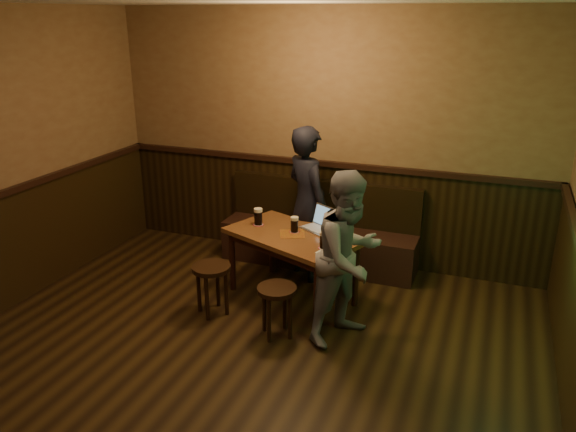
# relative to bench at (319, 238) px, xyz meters

# --- Properties ---
(room) EXTENTS (5.04, 6.04, 2.84)m
(room) POSITION_rel_bench_xyz_m (-0.03, -2.53, 0.89)
(room) COLOR black
(room) RESTS_ON ground
(bench) EXTENTS (2.20, 0.50, 0.95)m
(bench) POSITION_rel_bench_xyz_m (0.00, 0.00, 0.00)
(bench) COLOR black
(bench) RESTS_ON ground
(pub_table) EXTENTS (1.46, 1.15, 0.69)m
(pub_table) POSITION_rel_bench_xyz_m (0.00, -0.88, 0.28)
(pub_table) COLOR brown
(pub_table) RESTS_ON ground
(stool_left) EXTENTS (0.40, 0.40, 0.49)m
(stool_left) POSITION_rel_bench_xyz_m (-0.59, -1.45, 0.08)
(stool_left) COLOR black
(stool_left) RESTS_ON ground
(stool_right) EXTENTS (0.40, 0.40, 0.47)m
(stool_right) POSITION_rel_bench_xyz_m (0.13, -1.59, 0.06)
(stool_right) COLOR black
(stool_right) RESTS_ON ground
(pint_left) EXTENTS (0.11, 0.11, 0.18)m
(pint_left) POSITION_rel_bench_xyz_m (-0.41, -0.76, 0.46)
(pint_left) COLOR maroon
(pint_left) RESTS_ON pub_table
(pint_mid) EXTENTS (0.10, 0.10, 0.16)m
(pint_mid) POSITION_rel_bench_xyz_m (0.00, -0.82, 0.45)
(pint_mid) COLOR maroon
(pint_mid) RESTS_ON pub_table
(pint_right) EXTENTS (0.10, 0.10, 0.16)m
(pint_right) POSITION_rel_bench_xyz_m (0.39, -1.10, 0.45)
(pint_right) COLOR maroon
(pint_right) RESTS_ON pub_table
(laptop) EXTENTS (0.40, 0.37, 0.22)m
(laptop) POSITION_rel_bench_xyz_m (0.21, -0.65, 0.43)
(laptop) COLOR silver
(laptop) RESTS_ON pub_table
(menu) EXTENTS (0.25, 0.20, 0.00)m
(menu) POSITION_rel_bench_xyz_m (0.48, -1.19, 0.38)
(menu) COLOR silver
(menu) RESTS_ON pub_table
(person_suit) EXTENTS (0.72, 0.68, 1.65)m
(person_suit) POSITION_rel_bench_xyz_m (-0.04, -0.34, 0.52)
(person_suit) COLOR black
(person_suit) RESTS_ON ground
(person_grey) EXTENTS (0.85, 0.92, 1.52)m
(person_grey) POSITION_rel_bench_xyz_m (0.70, -1.38, 0.45)
(person_grey) COLOR gray
(person_grey) RESTS_ON ground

